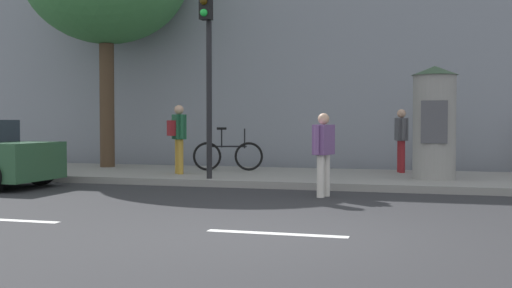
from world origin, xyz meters
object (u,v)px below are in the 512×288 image
(traffic_light, at_px, (207,48))
(pedestrian_in_red_top, at_px, (178,133))
(poster_column, at_px, (434,122))
(pedestrian_with_backpack, at_px, (324,148))
(pedestrian_tallest, at_px, (401,136))
(bicycle_leaning, at_px, (228,155))

(traffic_light, xyz_separation_m, pedestrian_in_red_top, (-1.12, 1.04, -1.84))
(poster_column, distance_m, pedestrian_with_backpack, 3.33)
(traffic_light, distance_m, poster_column, 5.14)
(traffic_light, relative_size, pedestrian_tallest, 2.71)
(pedestrian_with_backpack, height_order, pedestrian_tallest, pedestrian_tallest)
(pedestrian_in_red_top, bearing_deg, bicycle_leaning, 57.27)
(traffic_light, bearing_deg, pedestrian_tallest, 36.53)
(traffic_light, xyz_separation_m, poster_column, (4.70, 1.39, -1.57))
(pedestrian_tallest, bearing_deg, pedestrian_in_red_top, -159.69)
(pedestrian_with_backpack, bearing_deg, poster_column, 53.81)
(poster_column, relative_size, pedestrian_tallest, 1.59)
(pedestrian_tallest, relative_size, bicycle_leaning, 0.89)
(poster_column, distance_m, pedestrian_tallest, 1.73)
(pedestrian_with_backpack, xyz_separation_m, bicycle_leaning, (-3.06, 3.57, -0.37))
(traffic_light, xyz_separation_m, pedestrian_tallest, (3.92, 2.90, -1.91))
(poster_column, relative_size, bicycle_leaning, 1.42)
(poster_column, height_order, bicycle_leaning, poster_column)
(pedestrian_with_backpack, relative_size, bicycle_leaning, 0.90)
(pedestrian_in_red_top, bearing_deg, pedestrian_tallest, 20.31)
(pedestrian_with_backpack, xyz_separation_m, pedestrian_tallest, (1.17, 4.17, 0.13))
(poster_column, height_order, pedestrian_with_backpack, poster_column)
(pedestrian_with_backpack, distance_m, pedestrian_tallest, 4.34)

